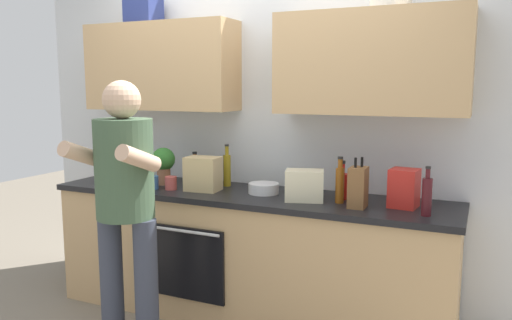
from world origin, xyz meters
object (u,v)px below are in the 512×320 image
object	(u,v)px
bottle_oil	(227,169)
grocery_bag_bread	(203,174)
bottle_soy	(104,173)
bottle_vinegar	(195,170)
knife_block	(358,187)
bottle_wine	(427,195)
bottle_syrup	(340,184)
cup_tea	(153,183)
cup_ceramic	(171,183)
potted_herb	(163,162)
person_standing	(125,197)
cup_stoneware	(146,174)
mixing_bowl	(264,188)
grocery_bag_crisps	(404,188)
bottle_water	(130,176)
grocery_bag_rice	(305,185)
bottle_hotsauce	(342,184)

from	to	relation	value
bottle_oil	grocery_bag_bread	distance (m)	0.23
bottle_soy	bottle_vinegar	bearing A→B (deg)	25.91
knife_block	bottle_wine	bearing A→B (deg)	-5.55
bottle_syrup	cup_tea	size ratio (longest dim) A/B	3.13
cup_ceramic	bottle_soy	bearing A→B (deg)	-176.57
knife_block	potted_herb	xyz separation A→B (m)	(-1.49, 0.12, 0.04)
person_standing	bottle_vinegar	xyz separation A→B (m)	(-0.07, 0.91, 0.02)
cup_tea	bottle_oil	bearing A→B (deg)	36.49
cup_stoneware	cup_tea	size ratio (longest dim) A/B	1.03
bottle_vinegar	cup_ceramic	world-z (taller)	bottle_vinegar
mixing_bowl	grocery_bag_bread	world-z (taller)	grocery_bag_bread
knife_block	potted_herb	bearing A→B (deg)	175.48
bottle_syrup	grocery_bag_crisps	bearing A→B (deg)	7.35
potted_herb	bottle_wine	bearing A→B (deg)	-4.74
bottle_vinegar	grocery_bag_crisps	size ratio (longest dim) A/B	1.03
cup_tea	grocery_bag_crisps	distance (m)	1.73
bottle_water	grocery_bag_rice	bearing A→B (deg)	5.02
bottle_wine	bottle_syrup	xyz separation A→B (m)	(-0.53, 0.11, 0.01)
person_standing	cup_stoneware	world-z (taller)	person_standing
bottle_syrup	potted_herb	distance (m)	1.36
bottle_wine	cup_ceramic	bearing A→B (deg)	179.34
bottle_oil	cup_stoneware	bearing A→B (deg)	-176.58
bottle_water	mixing_bowl	xyz separation A→B (m)	(0.97, 0.21, -0.05)
cup_tea	grocery_bag_bread	world-z (taller)	grocery_bag_bread
grocery_bag_crisps	grocery_bag_bread	distance (m)	1.36
bottle_hotsauce	bottle_water	size ratio (longest dim) A/B	1.10
bottle_vinegar	cup_stoneware	distance (m)	0.43
bottle_hotsauce	knife_block	size ratio (longest dim) A/B	0.82
bottle_wine	grocery_bag_crisps	distance (m)	0.22
person_standing	grocery_bag_crisps	size ratio (longest dim) A/B	7.08
bottle_vinegar	bottle_oil	world-z (taller)	bottle_oil
bottle_wine	grocery_bag_bread	xyz separation A→B (m)	(-1.51, 0.09, 0.00)
grocery_bag_bread	bottle_soy	bearing A→B (deg)	-172.89
bottle_hotsauce	bottle_vinegar	distance (m)	1.15
bottle_hotsauce	cup_ceramic	xyz separation A→B (m)	(-1.19, -0.20, -0.05)
bottle_vinegar	cup_stoneware	size ratio (longest dim) A/B	2.50
person_standing	grocery_bag_bread	world-z (taller)	person_standing
cup_ceramic	grocery_bag_bread	xyz separation A→B (m)	(0.23, 0.07, 0.07)
bottle_vinegar	grocery_bag_rice	distance (m)	0.96
potted_herb	knife_block	bearing A→B (deg)	-4.52
bottle_syrup	cup_stoneware	size ratio (longest dim) A/B	3.04
bottle_syrup	bottle_water	xyz separation A→B (m)	(-1.52, -0.14, -0.04)
bottle_soy	potted_herb	size ratio (longest dim) A/B	0.75
knife_block	person_standing	bearing A→B (deg)	-151.58
bottle_soy	bottle_oil	bearing A→B (deg)	19.73
bottle_soy	cup_stoneware	world-z (taller)	bottle_soy
mixing_bowl	grocery_bag_crisps	bearing A→B (deg)	-0.84
bottle_soy	bottle_vinegar	size ratio (longest dim) A/B	0.86
mixing_bowl	grocery_bag_bread	distance (m)	0.44
knife_block	grocery_bag_rice	size ratio (longest dim) A/B	1.27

